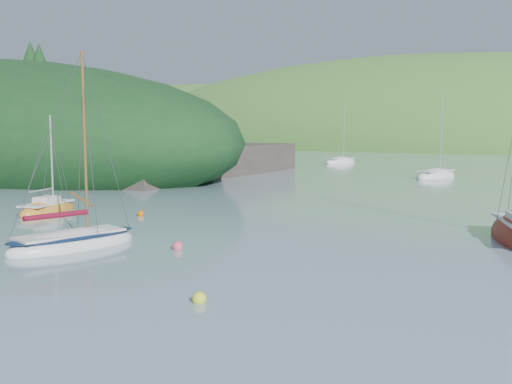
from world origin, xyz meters
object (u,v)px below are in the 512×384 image
Objects in this scene: daysailer_white at (73,243)px; sailboat_yellow at (48,210)px; distant_sloop_c at (340,162)px; distant_sloop_a at (436,176)px.

daysailer_white reaches higher than sailboat_yellow.
distant_sloop_c is (-11.25, 60.68, 0.00)m from sailboat_yellow.
daysailer_white is 47.29m from distant_sloop_a.
distant_sloop_a is (10.98, 41.47, 0.01)m from sailboat_yellow.
sailboat_yellow is 0.68× the size of distant_sloop_a.
daysailer_white is 70.06m from distant_sloop_c.
distant_sloop_c is (-22.23, 19.22, -0.00)m from distant_sloop_a.
distant_sloop_a is 1.02× the size of distant_sloop_c.
distant_sloop_c is at bearing 148.96° from distant_sloop_a.
daysailer_white is 0.94× the size of distant_sloop_a.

